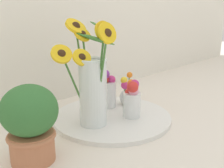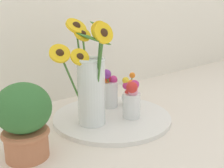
{
  "view_description": "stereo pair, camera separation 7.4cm",
  "coord_description": "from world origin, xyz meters",
  "px_view_note": "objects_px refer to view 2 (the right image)",
  "views": [
    {
      "loc": [
        -0.73,
        -0.65,
        0.42
      ],
      "look_at": [
        -0.04,
        0.04,
        0.15
      ],
      "focal_mm": 42.0,
      "sensor_mm": 36.0,
      "label": 1
    },
    {
      "loc": [
        -0.68,
        -0.7,
        0.42
      ],
      "look_at": [
        -0.04,
        0.04,
        0.15
      ],
      "focal_mm": 42.0,
      "sensor_mm": 36.0,
      "label": 2
    }
  ],
  "objects_px": {
    "vase_small_center": "(132,99)",
    "potted_plant": "(24,119)",
    "vase_bulb_right": "(129,93)",
    "mason_jar_sunflowers": "(90,81)",
    "vase_small_back": "(108,91)",
    "serving_tray": "(112,117)"
  },
  "relations": [
    {
      "from": "vase_bulb_right",
      "to": "vase_small_back",
      "type": "relative_size",
      "value": 0.83
    },
    {
      "from": "vase_small_center",
      "to": "vase_bulb_right",
      "type": "height_order",
      "value": "vase_small_center"
    },
    {
      "from": "serving_tray",
      "to": "mason_jar_sunflowers",
      "type": "bearing_deg",
      "value": -176.59
    },
    {
      "from": "mason_jar_sunflowers",
      "to": "potted_plant",
      "type": "relative_size",
      "value": 1.67
    },
    {
      "from": "vase_small_back",
      "to": "mason_jar_sunflowers",
      "type": "bearing_deg",
      "value": -150.32
    },
    {
      "from": "vase_small_back",
      "to": "potted_plant",
      "type": "height_order",
      "value": "potted_plant"
    },
    {
      "from": "vase_bulb_right",
      "to": "serving_tray",
      "type": "bearing_deg",
      "value": -164.46
    },
    {
      "from": "vase_small_back",
      "to": "vase_small_center",
      "type": "bearing_deg",
      "value": -93.99
    },
    {
      "from": "mason_jar_sunflowers",
      "to": "vase_bulb_right",
      "type": "distance_m",
      "value": 0.27
    },
    {
      "from": "vase_small_center",
      "to": "mason_jar_sunflowers",
      "type": "bearing_deg",
      "value": 158.44
    },
    {
      "from": "mason_jar_sunflowers",
      "to": "potted_plant",
      "type": "bearing_deg",
      "value": -170.41
    },
    {
      "from": "serving_tray",
      "to": "potted_plant",
      "type": "bearing_deg",
      "value": -172.18
    },
    {
      "from": "vase_small_center",
      "to": "vase_small_back",
      "type": "bearing_deg",
      "value": 86.01
    },
    {
      "from": "vase_small_center",
      "to": "potted_plant",
      "type": "relative_size",
      "value": 0.66
    },
    {
      "from": "vase_small_center",
      "to": "potted_plant",
      "type": "height_order",
      "value": "potted_plant"
    },
    {
      "from": "mason_jar_sunflowers",
      "to": "potted_plant",
      "type": "height_order",
      "value": "mason_jar_sunflowers"
    },
    {
      "from": "mason_jar_sunflowers",
      "to": "vase_bulb_right",
      "type": "xyz_separation_m",
      "value": [
        0.24,
        0.04,
        -0.11
      ]
    },
    {
      "from": "serving_tray",
      "to": "vase_small_back",
      "type": "xyz_separation_m",
      "value": [
        0.05,
        0.09,
        0.08
      ]
    },
    {
      "from": "mason_jar_sunflowers",
      "to": "vase_bulb_right",
      "type": "height_order",
      "value": "mason_jar_sunflowers"
    },
    {
      "from": "mason_jar_sunflowers",
      "to": "serving_tray",
      "type": "bearing_deg",
      "value": 3.41
    },
    {
      "from": "serving_tray",
      "to": "potted_plant",
      "type": "height_order",
      "value": "potted_plant"
    },
    {
      "from": "vase_bulb_right",
      "to": "potted_plant",
      "type": "height_order",
      "value": "potted_plant"
    }
  ]
}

